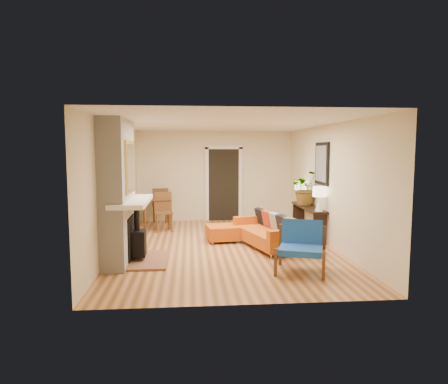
# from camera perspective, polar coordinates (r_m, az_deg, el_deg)

# --- Properties ---
(room_shell) EXTENTS (6.50, 6.50, 6.50)m
(room_shell) POSITION_cam_1_polar(r_m,az_deg,el_deg) (11.07, 2.04, 1.81)
(room_shell) COLOR #D68C52
(room_shell) RESTS_ON ground
(fireplace) EXTENTS (1.09, 1.68, 2.60)m
(fireplace) POSITION_cam_1_polar(r_m,az_deg,el_deg) (7.48, -14.64, -0.40)
(fireplace) COLOR white
(fireplace) RESTS_ON ground
(sofa) EXTENTS (1.27, 2.00, 0.73)m
(sofa) POSITION_cam_1_polar(r_m,az_deg,el_deg) (8.58, 6.55, -5.66)
(sofa) COLOR silver
(sofa) RESTS_ON ground
(ottoman) EXTENTS (0.77, 0.77, 0.35)m
(ottoman) POSITION_cam_1_polar(r_m,az_deg,el_deg) (9.07, -0.19, -5.75)
(ottoman) COLOR silver
(ottoman) RESTS_ON ground
(blue_chair) EXTENTS (1.03, 1.02, 0.85)m
(blue_chair) POSITION_cam_1_polar(r_m,az_deg,el_deg) (7.00, 10.99, -7.25)
(blue_chair) COLOR brown
(blue_chair) RESTS_ON ground
(dining_table) EXTENTS (0.94, 1.87, 0.99)m
(dining_table) POSITION_cam_1_polar(r_m,az_deg,el_deg) (10.86, -9.30, -1.51)
(dining_table) COLOR brown
(dining_table) RESTS_ON ground
(console_table) EXTENTS (0.34, 1.85, 0.72)m
(console_table) POSITION_cam_1_polar(r_m,az_deg,el_deg) (9.69, 11.97, -2.87)
(console_table) COLOR black
(console_table) RESTS_ON ground
(lamp_near) EXTENTS (0.30, 0.30, 0.54)m
(lamp_near) POSITION_cam_1_polar(r_m,az_deg,el_deg) (8.90, 13.48, -0.53)
(lamp_near) COLOR white
(lamp_near) RESTS_ON console_table
(lamp_far) EXTENTS (0.30, 0.30, 0.54)m
(lamp_far) POSITION_cam_1_polar(r_m,az_deg,el_deg) (10.31, 10.89, 0.40)
(lamp_far) COLOR white
(lamp_far) RESTS_ON console_table
(houseplant) EXTENTS (0.87, 0.79, 0.83)m
(houseplant) POSITION_cam_1_polar(r_m,az_deg,el_deg) (9.83, 11.63, 0.57)
(houseplant) COLOR #1E5919
(houseplant) RESTS_ON console_table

